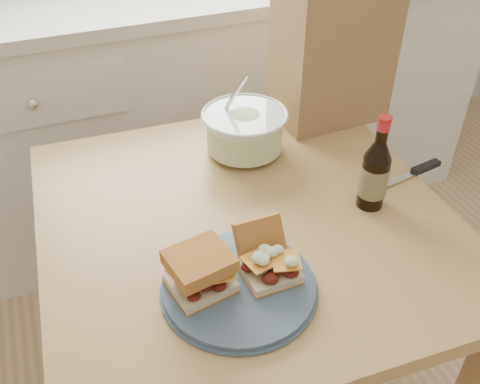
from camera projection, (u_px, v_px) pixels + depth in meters
name	position (u px, v px, depth m)	size (l,w,h in m)	color
cabinet_run	(175.00, 108.00, 2.09)	(2.50, 0.64, 0.94)	silver
dining_table	(246.00, 250.00, 1.24)	(0.92, 0.92, 0.73)	#A5804E
plate	(239.00, 287.00, 1.00)	(0.29, 0.29, 0.02)	#3E5165
sandwich_left	(200.00, 271.00, 0.96)	(0.13, 0.12, 0.08)	beige
sandwich_right	(267.00, 257.00, 1.00)	(0.10, 0.14, 0.08)	beige
coleslaw_bowl	(245.00, 133.00, 1.34)	(0.21, 0.21, 0.21)	white
beer_bottle	(375.00, 174.00, 1.15)	(0.06, 0.06, 0.22)	black
knife	(418.00, 170.00, 1.30)	(0.21, 0.05, 0.01)	silver
paper_bag	(333.00, 52.00, 1.41)	(0.29, 0.19, 0.38)	#956C48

